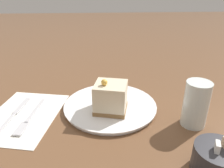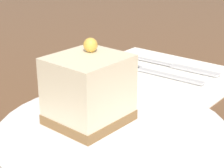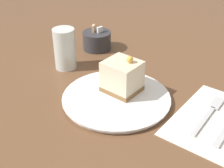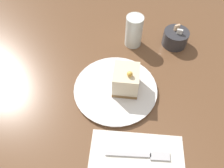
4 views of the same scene
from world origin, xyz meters
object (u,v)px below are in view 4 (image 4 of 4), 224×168
fork (143,155)px  drinking_glass (134,31)px  cake_slice (126,80)px  plate (115,89)px  sugar_bowl (175,38)px

fork → drinking_glass: bearing=-176.8°
cake_slice → plate: bearing=-77.7°
plate → sugar_bowl: bearing=127.7°
drinking_glass → cake_slice: bearing=-15.9°
plate → sugar_bowl: (-0.19, 0.25, 0.02)m
plate → drinking_glass: bearing=156.4°
cake_slice → sugar_bowl: (-0.19, 0.21, -0.02)m
plate → cake_slice: size_ratio=2.66×
fork → plate: bearing=-158.7°
cake_slice → fork: size_ratio=0.57×
sugar_bowl → drinking_glass: bearing=-96.8°
fork → drinking_glass: drinking_glass is taller
plate → fork: (0.22, 0.05, -0.00)m
cake_slice → drinking_glass: bearing=177.0°
cake_slice → fork: 0.22m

